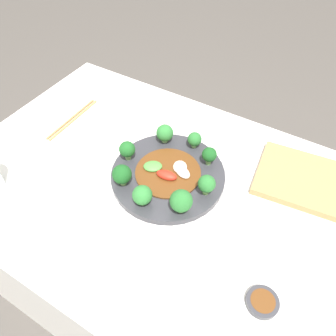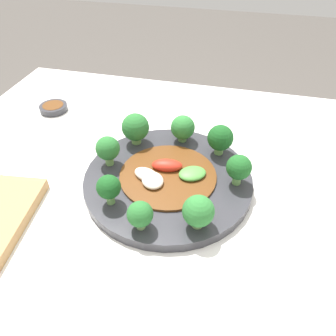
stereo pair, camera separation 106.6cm
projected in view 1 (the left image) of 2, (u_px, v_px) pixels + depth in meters
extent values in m
plane|color=#4C4742|center=(157.00, 286.00, 1.45)|extent=(8.00, 8.00, 0.00)
cube|color=silver|center=(155.00, 246.00, 1.18)|extent=(1.11, 0.77, 0.73)
cylinder|color=#333338|center=(168.00, 175.00, 0.91)|extent=(0.31, 0.31, 0.02)
cylinder|color=#89B76B|center=(194.00, 145.00, 0.96)|extent=(0.01, 0.01, 0.01)
sphere|color=#286B2D|center=(195.00, 139.00, 0.94)|extent=(0.04, 0.04, 0.04)
cylinder|color=#70A356|center=(143.00, 201.00, 0.83)|extent=(0.02, 0.02, 0.01)
sphere|color=#2D7533|center=(142.00, 195.00, 0.81)|extent=(0.05, 0.05, 0.05)
cylinder|color=#70A356|center=(208.00, 161.00, 0.91)|extent=(0.01, 0.01, 0.02)
sphere|color=#19511E|center=(209.00, 155.00, 0.89)|extent=(0.04, 0.04, 0.04)
cylinder|color=#7AAD5B|center=(123.00, 181.00, 0.87)|extent=(0.02, 0.02, 0.02)
sphere|color=#19511E|center=(122.00, 174.00, 0.85)|extent=(0.05, 0.05, 0.05)
cylinder|color=#70A356|center=(128.00, 156.00, 0.93)|extent=(0.02, 0.02, 0.02)
sphere|color=#1E5B23|center=(127.00, 149.00, 0.91)|extent=(0.05, 0.05, 0.05)
cylinder|color=#89B76B|center=(165.00, 140.00, 0.98)|extent=(0.02, 0.02, 0.01)
sphere|color=#2D7533|center=(165.00, 133.00, 0.96)|extent=(0.05, 0.05, 0.05)
cylinder|color=#7AAD5B|center=(206.00, 191.00, 0.85)|extent=(0.02, 0.02, 0.02)
sphere|color=#286B2D|center=(207.00, 184.00, 0.82)|extent=(0.05, 0.05, 0.05)
cylinder|color=#7AAD5B|center=(181.00, 208.00, 0.81)|extent=(0.02, 0.02, 0.02)
sphere|color=#286B2D|center=(181.00, 201.00, 0.79)|extent=(0.06, 0.06, 0.06)
cylinder|color=#5B3314|center=(168.00, 172.00, 0.90)|extent=(0.18, 0.18, 0.00)
ellipsoid|color=red|center=(167.00, 175.00, 0.88)|extent=(0.06, 0.04, 0.02)
ellipsoid|color=beige|center=(180.00, 167.00, 0.90)|extent=(0.06, 0.06, 0.02)
ellipsoid|color=#4C933D|center=(153.00, 166.00, 0.90)|extent=(0.07, 0.06, 0.01)
ellipsoid|color=beige|center=(183.00, 172.00, 0.89)|extent=(0.06, 0.05, 0.02)
cylinder|color=#AD7F4C|center=(74.00, 119.00, 1.07)|extent=(0.01, 0.23, 0.01)
cylinder|color=#AD7F4C|center=(71.00, 118.00, 1.08)|extent=(0.01, 0.23, 0.01)
cylinder|color=#333338|center=(262.00, 302.00, 0.68)|extent=(0.07, 0.07, 0.01)
cylinder|color=#5B3314|center=(263.00, 301.00, 0.67)|extent=(0.05, 0.05, 0.00)
cube|color=#AD7F4C|center=(310.00, 182.00, 0.89)|extent=(0.31, 0.23, 0.02)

